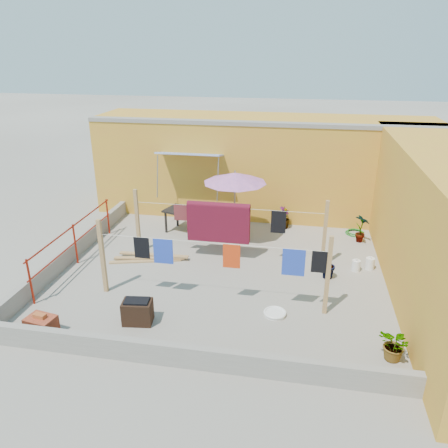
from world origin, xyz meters
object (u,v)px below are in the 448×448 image
at_px(outdoor_table, 190,213).
at_px(brazier, 138,312).
at_px(brick_stack, 42,326).
at_px(white_basin, 275,313).
at_px(green_hose, 355,233).
at_px(plant_back_a, 234,222).
at_px(patio_umbrella, 235,178).
at_px(water_jug_a, 356,266).
at_px(water_jug_b, 370,263).

height_order(outdoor_table, brazier, outdoor_table).
height_order(brick_stack, white_basin, brick_stack).
xyz_separation_m(outdoor_table, brick_stack, (-1.60, -5.47, -0.44)).
bearing_deg(green_hose, outdoor_table, -170.27).
bearing_deg(white_basin, brazier, -164.30).
distance_m(white_basin, plant_back_a, 4.37).
xyz_separation_m(outdoor_table, white_basin, (2.89, -3.95, -0.60)).
relative_size(brick_stack, brazier, 0.95).
bearing_deg(outdoor_table, patio_umbrella, -13.66).
xyz_separation_m(brick_stack, plant_back_a, (2.95, 5.60, 0.20)).
xyz_separation_m(brick_stack, white_basin, (4.49, 1.52, -0.16)).
bearing_deg(brazier, water_jug_a, 34.00).
xyz_separation_m(brazier, plant_back_a, (1.24, 4.86, 0.14)).
distance_m(outdoor_table, brazier, 4.75).
height_order(brick_stack, water_jug_a, brick_stack).
height_order(white_basin, water_jug_a, water_jug_a).
bearing_deg(outdoor_table, brazier, -88.59).
xyz_separation_m(brick_stack, brazier, (1.72, 0.74, 0.05)).
relative_size(brick_stack, water_jug_b, 1.75).
height_order(brazier, plant_back_a, plant_back_a).
height_order(green_hose, plant_back_a, plant_back_a).
bearing_deg(patio_umbrella, green_hose, 18.74).
bearing_deg(plant_back_a, water_jug_a, -26.74).
distance_m(outdoor_table, water_jug_b, 5.34).
xyz_separation_m(patio_umbrella, brazier, (-1.32, -4.38, -1.66)).
xyz_separation_m(patio_umbrella, water_jug_a, (3.33, -1.25, -1.77)).
relative_size(brazier, water_jug_b, 1.83).
relative_size(patio_umbrella, green_hose, 4.03).
height_order(water_jug_a, green_hose, water_jug_a).
bearing_deg(patio_umbrella, outdoor_table, 166.34).
distance_m(brick_stack, white_basin, 4.74).
height_order(brick_stack, plant_back_a, plant_back_a).
bearing_deg(green_hose, patio_umbrella, -161.26).
distance_m(patio_umbrella, outdoor_table, 1.95).
height_order(white_basin, water_jug_b, water_jug_b).
bearing_deg(brick_stack, water_jug_b, 31.02).
distance_m(patio_umbrella, water_jug_b, 4.23).
relative_size(brazier, green_hose, 1.13).
bearing_deg(patio_umbrella, water_jug_a, -20.49).
relative_size(white_basin, water_jug_b, 1.40).
bearing_deg(water_jug_a, white_basin, -128.55).
height_order(brazier, water_jug_a, brazier).
bearing_deg(brazier, outdoor_table, 91.41).
bearing_deg(brick_stack, brazier, 23.34).
height_order(patio_umbrella, brazier, patio_umbrella).
relative_size(patio_umbrella, brick_stack, 3.74).
distance_m(brick_stack, brazier, 1.87).
bearing_deg(white_basin, water_jug_b, 48.43).
height_order(patio_umbrella, brick_stack, patio_umbrella).
distance_m(brick_stack, water_jug_a, 7.45).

